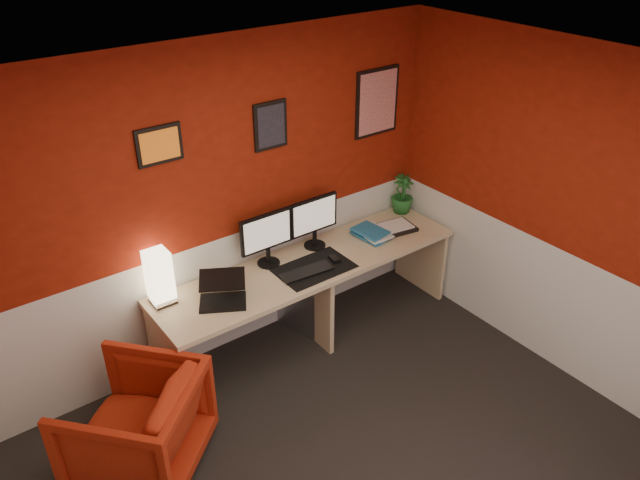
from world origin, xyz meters
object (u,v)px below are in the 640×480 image
at_px(laptop, 222,290).
at_px(potted_plant, 402,194).
at_px(shoji_lamp, 160,279).
at_px(monitor_left, 267,232).
at_px(armchair, 137,425).
at_px(monitor_right, 315,215).
at_px(desk, 310,300).
at_px(zen_tray, 394,228).
at_px(pc_tower, 302,304).

relative_size(laptop, potted_plant, 0.92).
relative_size(shoji_lamp, monitor_left, 0.69).
xyz_separation_m(monitor_left, armchair, (-1.41, -0.61, -0.66)).
distance_m(shoji_lamp, monitor_right, 1.35).
bearing_deg(potted_plant, armchair, -167.41).
height_order(desk, zen_tray, zen_tray).
xyz_separation_m(desk, armchair, (-1.68, -0.43, -0.01)).
height_order(shoji_lamp, armchair, shoji_lamp).
distance_m(desk, monitor_left, 0.73).
bearing_deg(armchair, monitor_right, 157.11).
bearing_deg(armchair, desk, 153.08).
height_order(monitor_left, monitor_right, same).
relative_size(monitor_right, armchair, 0.74).
relative_size(desk, shoji_lamp, 6.50).
height_order(pc_tower, armchair, armchair).
bearing_deg(monitor_left, desk, -34.59).
xyz_separation_m(desk, zen_tray, (0.90, 0.00, 0.38)).
height_order(potted_plant, armchair, potted_plant).
height_order(laptop, armchair, laptop).
xyz_separation_m(shoji_lamp, zen_tray, (2.06, -0.20, -0.18)).
bearing_deg(laptop, desk, 34.80).
bearing_deg(desk, monitor_right, 45.60).
xyz_separation_m(monitor_left, zen_tray, (1.17, -0.19, -0.28)).
bearing_deg(shoji_lamp, monitor_right, -0.65).
bearing_deg(monitor_right, zen_tray, -14.67).
height_order(shoji_lamp, monitor_left, monitor_left).
bearing_deg(pc_tower, shoji_lamp, 165.04).
bearing_deg(shoji_lamp, desk, -10.00).
bearing_deg(potted_plant, zen_tray, -143.30).
distance_m(monitor_right, pc_tower, 0.81).
relative_size(zen_tray, pc_tower, 0.78).
xyz_separation_m(potted_plant, pc_tower, (-1.16, -0.06, -0.68)).
xyz_separation_m(desk, monitor_right, (0.19, 0.19, 0.66)).
relative_size(shoji_lamp, monitor_right, 0.69).
height_order(shoji_lamp, monitor_right, monitor_right).
height_order(monitor_right, zen_tray, monitor_right).
distance_m(monitor_left, pc_tower, 0.85).
bearing_deg(potted_plant, pc_tower, -177.21).
bearing_deg(desk, shoji_lamp, 170.00).
relative_size(monitor_left, zen_tray, 1.66).
bearing_deg(armchair, monitor_left, 162.35).
bearing_deg(pc_tower, desk, -112.51).
bearing_deg(shoji_lamp, laptop, -38.51).
distance_m(desk, monitor_right, 0.71).
bearing_deg(potted_plant, laptop, -172.07).
height_order(zen_tray, pc_tower, zen_tray).
relative_size(shoji_lamp, pc_tower, 0.89).
distance_m(monitor_right, zen_tray, 0.79).
xyz_separation_m(monitor_right, pc_tower, (-0.16, -0.03, -0.80)).
height_order(desk, shoji_lamp, shoji_lamp).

